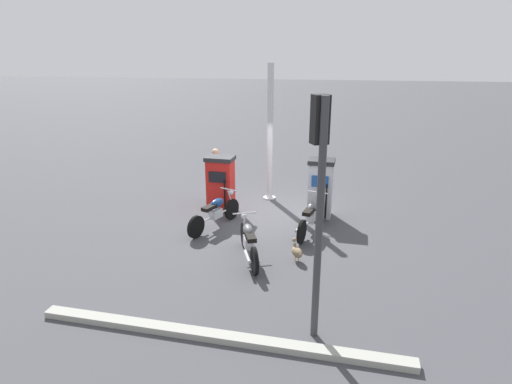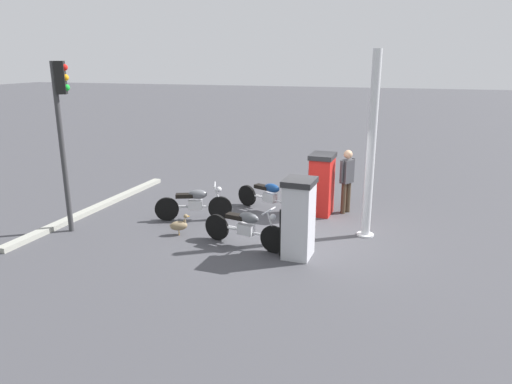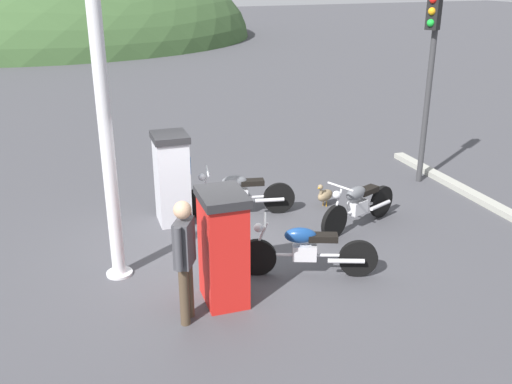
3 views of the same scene
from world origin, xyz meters
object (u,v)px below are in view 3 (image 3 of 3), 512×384
object	(u,v)px
motorcycle_far_pump	(239,193)
motorcycle_extra	(358,205)
attendant_person	(185,254)
fuel_pump_far	(172,178)
canopy_support_pole	(107,148)
motorcycle_near_pump	(306,250)
wandering_duck	(325,195)
roadside_traffic_light	(431,58)
fuel_pump_near	(223,247)

from	to	relation	value
motorcycle_far_pump	motorcycle_extra	xyz separation A→B (m)	(1.81, -1.31, -0.01)
motorcycle_extra	attendant_person	bearing A→B (deg)	-154.59
fuel_pump_far	attendant_person	world-z (taller)	attendant_person
motorcycle_extra	canopy_support_pole	xyz separation A→B (m)	(-4.31, -0.15, 1.60)
motorcycle_near_pump	wandering_duck	size ratio (longest dim) A/B	3.95
canopy_support_pole	motorcycle_extra	bearing A→B (deg)	2.02
fuel_pump_far	roadside_traffic_light	xyz separation A→B (m)	(5.51, 0.09, 1.85)
fuel_pump_near	motorcycle_far_pump	distance (m)	3.03
wandering_duck	canopy_support_pole	distance (m)	4.76
wandering_duck	roadside_traffic_light	bearing A→B (deg)	10.76
motorcycle_near_pump	fuel_pump_far	bearing A→B (deg)	116.67
fuel_pump_near	motorcycle_near_pump	world-z (taller)	fuel_pump_near
attendant_person	roadside_traffic_light	size ratio (longest dim) A/B	0.43
motorcycle_extra	canopy_support_pole	world-z (taller)	canopy_support_pole
motorcycle_far_pump	wandering_duck	xyz separation A→B (m)	(1.72, -0.21, -0.21)
motorcycle_near_pump	roadside_traffic_light	size ratio (longest dim) A/B	0.50
roadside_traffic_light	wandering_duck	bearing A→B (deg)	-169.24
wandering_duck	motorcycle_extra	bearing A→B (deg)	-85.42
attendant_person	canopy_support_pole	world-z (taller)	canopy_support_pole
fuel_pump_near	wandering_duck	distance (m)	3.93
attendant_person	fuel_pump_near	bearing A→B (deg)	25.88
motorcycle_far_pump	roadside_traffic_light	xyz separation A→B (m)	(4.28, 0.28, 2.25)
motorcycle_far_pump	wandering_duck	bearing A→B (deg)	-6.96
attendant_person	motorcycle_extra	bearing A→B (deg)	25.41
attendant_person	wandering_duck	bearing A→B (deg)	38.48
fuel_pump_near	roadside_traffic_light	xyz separation A→B (m)	(5.51, 3.02, 1.87)
motorcycle_extra	motorcycle_far_pump	bearing A→B (deg)	144.11
fuel_pump_far	wandering_duck	xyz separation A→B (m)	(2.94, -0.40, -0.61)
wandering_duck	canopy_support_pole	size ratio (longest dim) A/B	0.12
fuel_pump_near	motorcycle_far_pump	bearing A→B (deg)	65.97
motorcycle_near_pump	motorcycle_extra	bearing A→B (deg)	36.67
fuel_pump_far	motorcycle_near_pump	distance (m)	3.09
fuel_pump_near	wandering_duck	size ratio (longest dim) A/B	3.25
motorcycle_near_pump	motorcycle_far_pump	bearing A→B (deg)	93.38
fuel_pump_far	roadside_traffic_light	size ratio (longest dim) A/B	0.42
fuel_pump_far	wandering_duck	size ratio (longest dim) A/B	3.33
attendant_person	wandering_duck	size ratio (longest dim) A/B	3.41
attendant_person	wandering_duck	distance (m)	4.62
fuel_pump_near	fuel_pump_far	xyz separation A→B (m)	(0.00, 2.93, 0.02)
fuel_pump_far	attendant_person	size ratio (longest dim) A/B	0.98
attendant_person	fuel_pump_far	bearing A→B (deg)	79.10
attendant_person	roadside_traffic_light	world-z (taller)	roadside_traffic_light
motorcycle_far_pump	canopy_support_pole	bearing A→B (deg)	-149.73
motorcycle_extra	wandering_duck	size ratio (longest dim) A/B	3.70
motorcycle_far_pump	attendant_person	bearing A→B (deg)	-121.22
fuel_pump_far	motorcycle_far_pump	xyz separation A→B (m)	(1.22, -0.19, -0.40)
motorcycle_near_pump	roadside_traffic_light	world-z (taller)	roadside_traffic_light
motorcycle_near_pump	motorcycle_extra	distance (m)	2.07
fuel_pump_near	motorcycle_near_pump	distance (m)	1.44
wandering_duck	attendant_person	bearing A→B (deg)	-141.52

